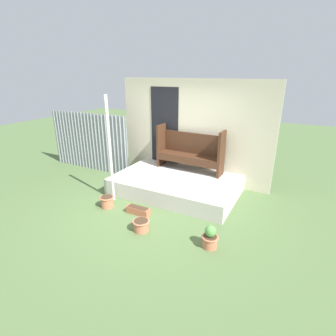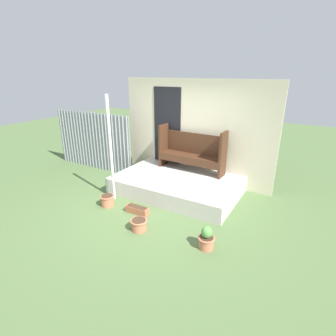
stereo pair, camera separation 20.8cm
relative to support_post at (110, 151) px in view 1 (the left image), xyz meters
name	(u,v)px [view 1 (the left image)]	position (x,y,z in m)	size (l,w,h in m)	color
ground_plane	(153,207)	(0.98, 0.12, -1.16)	(24.00, 24.00, 0.00)	#516B3D
porch_slab	(176,185)	(1.07, 1.03, -0.97)	(2.88, 1.81, 0.38)	beige
house_wall	(191,132)	(1.04, 1.96, 0.14)	(4.08, 0.08, 2.60)	beige
fence_corrugated	(89,142)	(-1.91, 1.31, -0.33)	(2.75, 0.05, 1.66)	gray
support_post	(110,151)	(0.00, 0.00, 0.00)	(0.06, 0.06, 2.33)	silver
bench	(190,150)	(1.15, 1.68, -0.25)	(1.72, 0.45, 1.10)	#422616
flower_pot_left	(107,201)	(0.10, -0.34, -1.03)	(0.31, 0.31, 0.24)	#C67251
flower_pot_middle	(141,225)	(1.25, -0.75, -1.05)	(0.32, 0.32, 0.21)	#C67251
flower_pot_right	(210,238)	(2.52, -0.62, -0.99)	(0.28, 0.28, 0.41)	#C67251
planter_box_rect	(138,210)	(0.86, -0.27, -1.09)	(0.50, 0.16, 0.16)	#B76647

